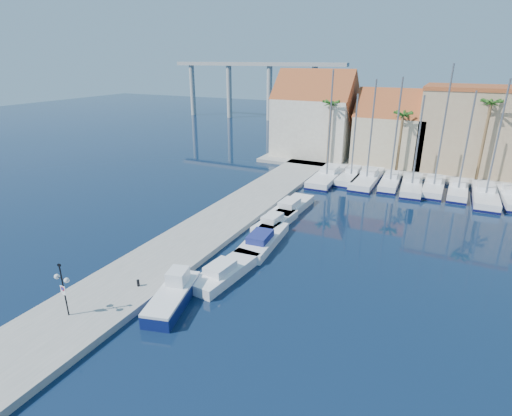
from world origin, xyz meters
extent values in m
plane|color=black|center=(0.00, 0.00, 0.00)|extent=(260.00, 260.00, 0.00)
cube|color=gray|center=(-9.00, 13.50, 0.25)|extent=(6.00, 77.00, 0.50)
cube|color=gray|center=(10.00, 48.00, 0.25)|extent=(54.00, 16.00, 0.50)
cylinder|color=black|center=(-9.31, -2.02, 2.30)|extent=(0.09, 0.09, 3.61)
cylinder|color=black|center=(-9.54, -2.01, 3.11)|extent=(0.45, 0.07, 0.05)
cylinder|color=black|center=(-9.09, -2.04, 3.11)|extent=(0.45, 0.07, 0.05)
sphere|color=white|center=(-9.76, -2.00, 3.11)|extent=(0.32, 0.32, 0.32)
sphere|color=white|center=(-8.86, -2.05, 3.11)|extent=(0.32, 0.32, 0.32)
cube|color=black|center=(-9.31, -2.02, 4.02)|extent=(0.20, 0.12, 0.14)
cube|color=white|center=(-9.32, -2.08, 2.39)|extent=(0.45, 0.05, 0.45)
cylinder|color=red|center=(-9.32, -2.10, 2.44)|extent=(0.31, 0.03, 0.31)
cylinder|color=#1933A5|center=(-9.32, -2.11, 2.44)|extent=(0.22, 0.02, 0.22)
cube|color=white|center=(-9.32, -2.08, 2.08)|extent=(0.36, 0.05, 0.13)
cylinder|color=black|center=(-7.75, 2.53, 0.74)|extent=(0.19, 0.19, 0.48)
cube|color=#0E1953|center=(-4.65, 2.33, 0.43)|extent=(3.33, 6.03, 0.86)
cube|color=white|center=(-4.65, 2.33, 0.96)|extent=(3.33, 6.03, 0.19)
cube|color=white|center=(-4.95, 3.44, 1.48)|extent=(1.59, 1.80, 1.05)
cube|color=white|center=(-3.33, 7.09, 0.40)|extent=(2.78, 6.82, 0.80)
cube|color=white|center=(-3.39, 6.43, 1.10)|extent=(1.71, 2.46, 0.60)
cube|color=white|center=(-3.18, 13.34, 0.40)|extent=(2.91, 7.55, 0.80)
cube|color=navy|center=(-3.12, 12.60, 1.10)|extent=(1.84, 2.71, 0.60)
cube|color=white|center=(-3.88, 17.64, 0.40)|extent=(2.46, 6.41, 0.80)
cube|color=white|center=(-3.93, 17.02, 1.10)|extent=(1.56, 2.29, 0.60)
cube|color=white|center=(-4.00, 22.37, 0.40)|extent=(2.59, 7.38, 0.80)
cube|color=white|center=(-4.02, 21.64, 1.10)|extent=(1.72, 2.61, 0.60)
cube|color=white|center=(-3.91, 35.24, 0.50)|extent=(3.06, 11.08, 1.00)
cube|color=#0C0E3F|center=(-3.91, 35.24, 0.18)|extent=(3.12, 11.14, 0.28)
cube|color=white|center=(-3.93, 36.34, 1.30)|extent=(2.06, 3.34, 0.60)
cylinder|color=slate|center=(-3.90, 34.69, 7.61)|extent=(0.20, 0.20, 13.22)
cube|color=white|center=(-1.01, 36.75, 0.50)|extent=(2.45, 8.95, 1.00)
cube|color=#0C0E3F|center=(-1.01, 36.75, 0.18)|extent=(2.51, 9.01, 0.28)
cube|color=white|center=(-0.99, 37.65, 1.30)|extent=(1.66, 2.70, 0.60)
cylinder|color=slate|center=(-1.01, 36.31, 6.16)|extent=(0.20, 0.20, 10.32)
cube|color=white|center=(1.15, 36.36, 0.50)|extent=(2.72, 10.27, 1.00)
cube|color=#0C0E3F|center=(1.15, 36.36, 0.18)|extent=(2.79, 10.33, 0.28)
cube|color=white|center=(1.16, 37.39, 1.30)|extent=(1.88, 3.09, 0.60)
cylinder|color=slate|center=(1.15, 35.85, 7.08)|extent=(0.20, 0.20, 12.15)
cube|color=white|center=(4.12, 36.29, 0.50)|extent=(2.35, 8.17, 1.00)
cube|color=#0C0E3F|center=(4.12, 36.29, 0.18)|extent=(2.42, 8.23, 0.28)
cube|color=white|center=(4.09, 37.10, 1.30)|extent=(1.55, 2.48, 0.60)
cylinder|color=slate|center=(4.13, 35.89, 7.24)|extent=(0.20, 0.20, 12.47)
cube|color=white|center=(6.77, 35.81, 0.50)|extent=(2.97, 9.18, 1.00)
cube|color=#0C0E3F|center=(6.77, 35.81, 0.18)|extent=(3.04, 9.24, 0.28)
cube|color=white|center=(6.70, 36.71, 1.30)|extent=(1.83, 2.82, 0.60)
cylinder|color=slate|center=(6.80, 35.36, 6.26)|extent=(0.20, 0.20, 10.52)
cube|color=white|center=(9.28, 36.61, 0.50)|extent=(2.34, 8.72, 1.00)
cube|color=#0C0E3F|center=(9.28, 36.61, 0.18)|extent=(2.40, 8.78, 0.28)
cube|color=white|center=(9.29, 37.48, 1.30)|extent=(1.61, 2.62, 0.60)
cylinder|color=slate|center=(9.27, 36.18, 7.99)|extent=(0.20, 0.20, 13.97)
cube|color=white|center=(11.99, 36.30, 0.50)|extent=(2.23, 8.08, 1.00)
cube|color=#0C0E3F|center=(11.99, 36.30, 0.18)|extent=(2.29, 8.14, 0.28)
cube|color=white|center=(12.01, 37.10, 1.30)|extent=(1.50, 2.44, 0.60)
cylinder|color=slate|center=(11.99, 35.90, 6.58)|extent=(0.20, 0.20, 11.16)
cube|color=white|center=(14.86, 35.60, 0.50)|extent=(2.71, 9.98, 1.00)
cube|color=#0C0E3F|center=(14.86, 35.60, 0.18)|extent=(2.78, 10.04, 0.28)
cube|color=white|center=(14.85, 36.59, 1.30)|extent=(1.85, 3.01, 0.60)
cylinder|color=slate|center=(14.87, 35.10, 7.26)|extent=(0.20, 0.20, 12.53)
cube|color=white|center=(17.53, 35.99, 0.50)|extent=(2.87, 8.61, 1.00)
cube|color=#0C0E3F|center=(17.53, 35.99, 0.18)|extent=(2.94, 8.67, 0.28)
cube|color=white|center=(17.46, 36.84, 1.30)|extent=(1.74, 2.65, 0.60)
cube|color=beige|center=(-10.00, 47.00, 5.00)|extent=(12.00, 9.00, 9.00)
cube|color=#964720|center=(-10.00, 47.00, 9.50)|extent=(12.30, 9.00, 9.00)
cube|color=tan|center=(2.00, 47.00, 4.00)|extent=(10.00, 8.00, 7.00)
cube|color=#964720|center=(2.00, 47.00, 7.50)|extent=(10.30, 8.00, 8.00)
cube|color=tan|center=(13.00, 48.00, 6.00)|extent=(14.00, 10.00, 11.00)
cube|color=#964720|center=(13.00, 48.00, 11.75)|extent=(14.20, 10.20, 0.50)
cylinder|color=brown|center=(-6.00, 42.00, 5.00)|extent=(0.36, 0.36, 9.00)
sphere|color=#225117|center=(-6.00, 42.00, 9.35)|extent=(2.60, 2.60, 2.60)
cylinder|color=brown|center=(4.00, 42.00, 4.50)|extent=(0.36, 0.36, 8.00)
sphere|color=#225117|center=(4.00, 42.00, 8.35)|extent=(2.60, 2.60, 2.60)
cylinder|color=brown|center=(14.00, 42.00, 5.50)|extent=(0.36, 0.36, 10.00)
sphere|color=#225117|center=(14.00, 42.00, 10.35)|extent=(2.60, 2.60, 2.60)
cube|color=#9E9E99|center=(-38.00, 82.00, 14.00)|extent=(48.00, 2.20, 0.90)
cylinder|color=#9E9E99|center=(-58.00, 82.00, 7.00)|extent=(1.40, 1.40, 14.00)
cylinder|color=#9E9E99|center=(-46.00, 82.00, 7.00)|extent=(1.40, 1.40, 14.00)
cylinder|color=#9E9E99|center=(-34.00, 82.00, 7.00)|extent=(1.40, 1.40, 14.00)
cylinder|color=#9E9E99|center=(-22.00, 82.00, 7.00)|extent=(1.40, 1.40, 14.00)
camera|label=1|loc=(10.44, -15.58, 15.54)|focal=28.00mm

